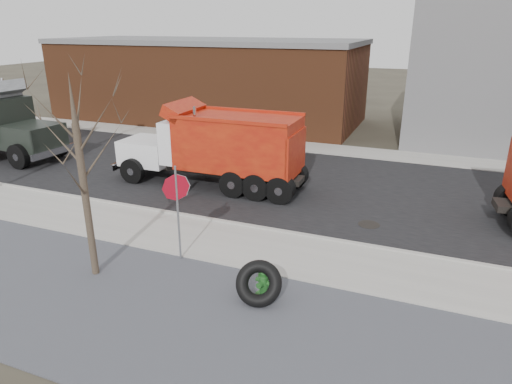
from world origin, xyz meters
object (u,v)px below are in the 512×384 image
at_px(fire_hydrant, 264,283).
at_px(stop_sign, 177,197).
at_px(truck_tire, 259,283).
at_px(dump_truck_red_b, 216,145).

distance_m(fire_hydrant, stop_sign, 3.28).
height_order(truck_tire, stop_sign, stop_sign).
bearing_deg(dump_truck_red_b, truck_tire, 122.70).
relative_size(truck_tire, stop_sign, 0.44).
xyz_separation_m(fire_hydrant, truck_tire, (-0.04, -0.24, 0.12)).
distance_m(fire_hydrant, truck_tire, 0.27).
bearing_deg(truck_tire, dump_truck_red_b, 123.04).
distance_m(truck_tire, dump_truck_red_b, 8.47).
bearing_deg(stop_sign, dump_truck_red_b, 83.69).
bearing_deg(fire_hydrant, dump_truck_red_b, 140.12).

